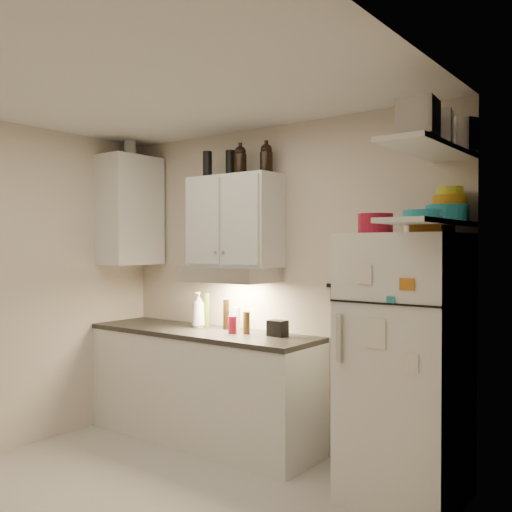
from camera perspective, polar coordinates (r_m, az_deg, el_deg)
The scene contains 35 objects.
floor at distance 3.89m, azimuth -12.02°, elevation -23.78°, with size 3.20×3.00×0.02m, color #B5B0A7.
ceiling at distance 3.67m, azimuth -12.17°, elevation 16.62°, with size 3.20×3.00×0.02m, color silver.
back_wall at distance 4.68m, azimuth 2.06°, elevation -2.94°, with size 3.20×0.02×2.60m, color beige.
right_wall at distance 2.56m, azimuth 12.31°, elevation -6.16°, with size 0.02×3.00×2.60m, color beige.
base_cabinet at distance 4.91m, azimuth -5.49°, elevation -12.92°, with size 2.10×0.60×0.88m, color silver.
countertop at distance 4.82m, azimuth -5.50°, elevation -7.61°, with size 2.10×0.62×0.04m, color #2A2824.
upper_cabinet at distance 4.71m, azimuth -2.16°, elevation 3.48°, with size 0.80×0.33×0.75m, color silver.
side_cabinet at distance 5.42m, azimuth -12.45°, elevation 4.45°, with size 0.33×0.55×1.00m, color silver.
range_hood at distance 4.66m, azimuth -2.66°, elevation -1.84°, with size 0.76×0.46×0.12m, color silver.
fridge at distance 3.83m, azimuth 14.69°, elevation -10.63°, with size 0.70×0.68×1.70m, color white.
shelf_hi at distance 3.60m, azimuth 16.95°, elevation 10.23°, with size 0.30×0.95×0.03m, color silver.
shelf_lo at distance 3.56m, azimuth 16.91°, elevation 3.22°, with size 0.30×0.95×0.03m, color silver.
knife_strip at distance 4.29m, azimuth 9.56°, elevation -3.03°, with size 0.42×0.02×0.03m, color black.
dutch_oven at distance 3.82m, azimuth 11.85°, elevation 3.17°, with size 0.23×0.23×0.13m, color maroon.
book_stack at distance 3.58m, azimuth 17.25°, elevation 2.89°, with size 0.19×0.24×0.08m, color #B86717.
spice_jar at distance 3.66m, azimuth 15.11°, elevation 3.09°, with size 0.07×0.07×0.11m, color silver.
stock_pot at distance 3.95m, azimuth 19.41°, elevation 11.13°, with size 0.29×0.29×0.21m, color silver.
tin_a at distance 3.60m, azimuth 17.47°, elevation 12.06°, with size 0.20×0.18×0.20m, color #AAAAAD.
tin_b at distance 3.28m, azimuth 15.91°, elevation 13.15°, with size 0.20×0.20×0.20m, color #AAAAAD.
bowl_teal at distance 3.85m, azimuth 18.57°, elevation 4.05°, with size 0.27×0.27×0.11m, color teal.
bowl_orange at distance 3.89m, azimuth 18.81°, elevation 5.29°, with size 0.21×0.21×0.06m, color #BB7911.
bowl_yellow at distance 3.90m, azimuth 18.81°, elevation 6.15°, with size 0.17×0.17×0.05m, color #B6C322.
plates at distance 3.50m, azimuth 16.28°, elevation 3.96°, with size 0.22×0.22×0.06m, color teal.
growler_a at distance 4.74m, azimuth -1.59°, elevation 9.53°, with size 0.11×0.11×0.25m, color black, non-canonical shape.
growler_b at distance 4.64m, azimuth 1.03°, elevation 9.72°, with size 0.10×0.10×0.25m, color black, non-canonical shape.
thermos_a at distance 4.87m, azimuth -2.59°, elevation 9.18°, with size 0.08×0.08×0.23m, color black.
thermos_b at distance 4.92m, azimuth -4.88°, elevation 9.08°, with size 0.08×0.08×0.22m, color black.
side_jar at distance 5.52m, azimuth -12.50°, elevation 10.40°, with size 0.11×0.11×0.15m, color silver.
soap_bottle at distance 4.94m, azimuth -5.76°, elevation -5.16°, with size 0.13×0.13×0.34m, color silver.
pepper_mill at distance 4.57m, azimuth -0.96°, elevation -6.70°, with size 0.06×0.06×0.18m, color brown.
oil_bottle at distance 4.94m, azimuth -5.01°, elevation -5.43°, with size 0.06×0.06×0.30m, color #4A6018.
vinegar_bottle at distance 4.83m, azimuth -3.01°, elevation -5.85°, with size 0.05×0.05×0.25m, color black.
clear_bottle at distance 4.76m, azimuth -1.97°, elevation -6.27°, with size 0.07×0.07×0.20m, color silver.
red_jar at distance 4.59m, azimuth -2.38°, elevation -6.90°, with size 0.07×0.07×0.14m, color maroon.
caddy at distance 4.46m, azimuth 2.17°, elevation -7.23°, with size 0.14×0.10×0.12m, color black.
Camera 1 is at (2.67, -2.31, 1.62)m, focal length 40.00 mm.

